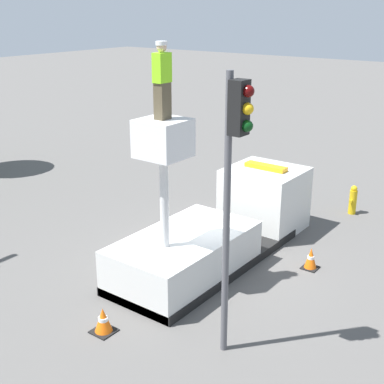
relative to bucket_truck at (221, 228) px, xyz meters
The scene contains 7 objects.
ground_plane 1.07m from the bucket_truck, behind, with size 120.00×120.00×0.00m, color #565451.
bucket_truck is the anchor object (origin of this frame).
worker 5.13m from the bucket_truck, behind, with size 0.40×0.26×1.75m.
traffic_light_pole 5.67m from the bucket_truck, 143.68° to the right, with size 0.34×0.57×5.85m.
fire_hydrant 5.83m from the bucket_truck, 18.54° to the right, with size 0.50×0.26×1.04m.
traffic_cone_rear 4.86m from the bucket_truck, behind, with size 0.51×0.51×0.60m.
traffic_cone_curbside 2.67m from the bucket_truck, 72.04° to the right, with size 0.43×0.43×0.61m.
Camera 1 is at (-11.21, -7.88, 6.94)m, focal length 50.00 mm.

